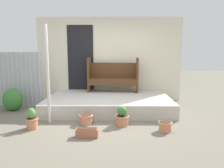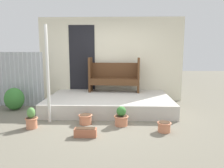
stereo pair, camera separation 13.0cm
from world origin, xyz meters
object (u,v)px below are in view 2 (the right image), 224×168
object	(u,v)px
shrub_by_fence	(14,99)
support_post	(48,75)
bench	(114,75)
flower_pot_left	(31,119)
flower_pot_middle	(85,119)
flower_pot_far_right	(164,126)
flower_pot_right	(121,117)
planter_box_rect	(85,132)

from	to	relation	value
shrub_by_fence	support_post	bearing A→B (deg)	-37.18
bench	flower_pot_left	size ratio (longest dim) A/B	3.45
flower_pot_middle	flower_pot_far_right	size ratio (longest dim) A/B	1.09
bench	flower_pot_right	bearing A→B (deg)	-81.11
support_post	flower_pot_middle	bearing A→B (deg)	-7.37
support_post	planter_box_rect	size ratio (longest dim) A/B	5.18
flower_pot_middle	support_post	bearing A→B (deg)	172.63
flower_pot_left	flower_pot_far_right	size ratio (longest dim) A/B	1.58
flower_pot_middle	flower_pot_left	bearing A→B (deg)	-163.91
support_post	flower_pot_left	size ratio (longest dim) A/B	4.84
flower_pot_right	planter_box_rect	xyz separation A→B (m)	(-0.67, -0.64, -0.10)
support_post	flower_pot_middle	xyz separation A→B (m)	(0.83, -0.11, -0.95)
flower_pot_middle	shrub_by_fence	world-z (taller)	shrub_by_fence
planter_box_rect	flower_pot_left	bearing A→B (deg)	161.22
flower_pot_left	flower_pot_far_right	bearing A→B (deg)	-2.21
flower_pot_far_right	shrub_by_fence	world-z (taller)	shrub_by_fence
planter_box_rect	shrub_by_fence	world-z (taller)	shrub_by_fence
flower_pot_left	flower_pot_right	xyz separation A→B (m)	(1.86, 0.24, -0.01)
bench	planter_box_rect	xyz separation A→B (m)	(-0.47, -2.67, -0.77)
planter_box_rect	shrub_by_fence	distance (m)	2.84
flower_pot_far_right	flower_pot_left	bearing A→B (deg)	177.79
flower_pot_right	shrub_by_fence	world-z (taller)	shrub_by_fence
flower_pot_left	flower_pot_right	bearing A→B (deg)	7.34
flower_pot_middle	planter_box_rect	bearing A→B (deg)	-81.21
flower_pot_left	flower_pot_right	world-z (taller)	flower_pot_left
flower_pot_far_right	planter_box_rect	distance (m)	1.55
bench	flower_pot_left	xyz separation A→B (m)	(-1.65, -2.27, -0.66)
bench	flower_pot_middle	world-z (taller)	bench
support_post	flower_pot_left	distance (m)	1.00
flower_pot_right	flower_pot_far_right	bearing A→B (deg)	-22.06
flower_pot_right	shrub_by_fence	size ratio (longest dim) A/B	0.70
flower_pot_right	flower_pot_far_right	world-z (taller)	flower_pot_right
flower_pot_left	flower_pot_middle	size ratio (longest dim) A/B	1.45
bench	flower_pot_right	distance (m)	2.15
support_post	flower_pot_left	xyz separation A→B (m)	(-0.24, -0.42, -0.88)
bench	flower_pot_middle	xyz separation A→B (m)	(-0.58, -1.96, -0.74)
flower_pot_right	flower_pot_far_right	distance (m)	0.92
flower_pot_right	planter_box_rect	size ratio (longest dim) A/B	1.01
flower_pot_right	flower_pot_left	bearing A→B (deg)	-172.66
flower_pot_left	flower_pot_middle	distance (m)	1.12
planter_box_rect	shrub_by_fence	xyz separation A→B (m)	(-2.21, 1.78, 0.22)
bench	flower_pot_left	world-z (taller)	bench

